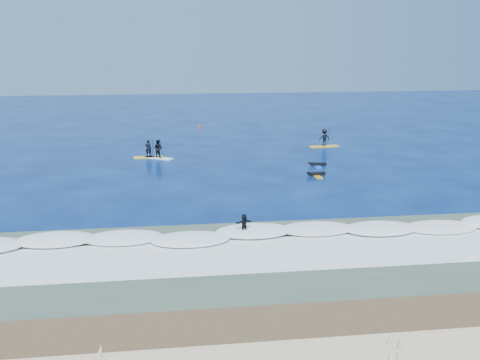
{
  "coord_description": "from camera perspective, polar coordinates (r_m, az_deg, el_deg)",
  "views": [
    {
      "loc": [
        -3.79,
        -40.74,
        11.78
      ],
      "look_at": [
        1.5,
        1.28,
        0.6
      ],
      "focal_mm": 40.0,
      "sensor_mm": 36.0,
      "label": 1
    }
  ],
  "objects": [
    {
      "name": "whitewater",
      "position": [
        30.38,
        0.56,
        -8.03
      ],
      "size": [
        34.0,
        5.0,
        0.02
      ],
      "primitive_type": "cube",
      "color": "silver",
      "rests_on": "ground"
    },
    {
      "name": "prone_paddler_near",
      "position": [
        47.96,
        8.1,
        0.61
      ],
      "size": [
        1.72,
        2.2,
        0.45
      ],
      "rotation": [
        0.0,
        0.0,
        1.66
      ],
      "color": "gold",
      "rests_on": "ground"
    },
    {
      "name": "ground",
      "position": [
        42.58,
        -1.79,
        -1.28
      ],
      "size": [
        160.0,
        160.0,
        0.0
      ],
      "primitive_type": "plane",
      "color": "#031242",
      "rests_on": "ground"
    },
    {
      "name": "marker_buoy",
      "position": [
        73.42,
        -4.34,
        5.71
      ],
      "size": [
        0.25,
        0.25,
        0.59
      ],
      "rotation": [
        0.0,
        0.0,
        0.06
      ],
      "color": "#FF3716",
      "rests_on": "ground"
    },
    {
      "name": "sup_paddler_right",
      "position": [
        61.09,
        8.98,
        4.36
      ],
      "size": [
        3.43,
        1.23,
        2.36
      ],
      "rotation": [
        0.0,
        0.0,
        0.12
      ],
      "color": "gold",
      "rests_on": "ground"
    },
    {
      "name": "breaking_wave",
      "position": [
        33.14,
        -0.14,
        -6.04
      ],
      "size": [
        40.0,
        6.0,
        0.3
      ],
      "primitive_type": "cube",
      "color": "white",
      "rests_on": "ground"
    },
    {
      "name": "wave_surfer",
      "position": [
        32.91,
        0.44,
        -4.82
      ],
      "size": [
        1.83,
        0.98,
        1.27
      ],
      "rotation": [
        0.0,
        0.0,
        0.3
      ],
      "color": "white",
      "rests_on": "breaking_wave"
    },
    {
      "name": "sup_paddler_center",
      "position": [
        55.03,
        -8.73,
        3.15
      ],
      "size": [
        3.14,
        2.44,
        2.26
      ],
      "rotation": [
        0.0,
        0.0,
        -0.58
      ],
      "color": "white",
      "rests_on": "ground"
    },
    {
      "name": "wet_sand_strip",
      "position": [
        22.88,
        3.54,
        -16.24
      ],
      "size": [
        90.0,
        5.0,
        0.08
      ],
      "primitive_type": "cube",
      "color": "brown",
      "rests_on": "ground"
    },
    {
      "name": "sup_paddler_left",
      "position": [
        55.64,
        -9.74,
        3.05
      ],
      "size": [
        3.09,
        1.01,
        2.13
      ],
      "rotation": [
        0.0,
        0.0,
        0.08
      ],
      "color": "yellow",
      "rests_on": "ground"
    },
    {
      "name": "shallow_water",
      "position": [
        29.46,
        0.83,
        -8.77
      ],
      "size": [
        90.0,
        13.0,
        0.01
      ],
      "primitive_type": "cube",
      "color": "#374C3F",
      "rests_on": "ground"
    },
    {
      "name": "prone_paddler_far",
      "position": [
        51.69,
        8.25,
        1.63
      ],
      "size": [
        1.73,
        2.22,
        0.45
      ],
      "rotation": [
        0.0,
        0.0,
        1.46
      ],
      "color": "blue",
      "rests_on": "ground"
    }
  ]
}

